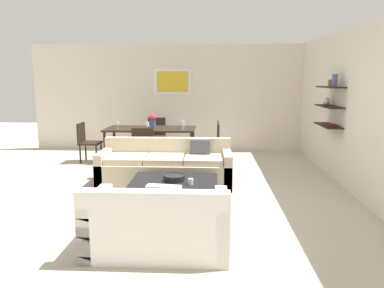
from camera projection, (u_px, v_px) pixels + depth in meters
name	position (u px, v px, depth m)	size (l,w,h in m)	color
ground_plane	(169.00, 189.00, 6.26)	(18.00, 18.00, 0.00)	#BCB29E
back_wall_unit	(195.00, 98.00, 9.48)	(8.40, 0.09, 2.70)	silver
right_wall_shelf_unit	(343.00, 108.00, 6.47)	(0.34, 8.20, 2.70)	silver
sofa_beige	(166.00, 168.00, 6.55)	(2.31, 0.90, 0.78)	beige
loveseat_white	(158.00, 224.00, 4.02)	(1.53, 0.90, 0.78)	white
coffee_table	(174.00, 194.00, 5.38)	(1.27, 1.10, 0.38)	black
decorative_bowl	(174.00, 177.00, 5.41)	(0.32, 0.32, 0.09)	black
candle_jar	(191.00, 182.00, 5.20)	(0.07, 0.07, 0.09)	silver
dining_table	(151.00, 131.00, 8.31)	(2.01, 0.91, 0.75)	black
dining_chair_left_near	(86.00, 140.00, 8.22)	(0.44, 0.44, 0.88)	black
dining_chair_right_near	(213.00, 141.00, 8.08)	(0.44, 0.44, 0.88)	black
dining_chair_head	(156.00, 133.00, 9.19)	(0.44, 0.44, 0.88)	black
dining_chair_right_far	(213.00, 138.00, 8.48)	(0.44, 0.44, 0.88)	black
dining_chair_foot	(144.00, 146.00, 7.50)	(0.44, 0.44, 0.88)	black
wine_glass_right_near	(182.00, 124.00, 8.14)	(0.08, 0.08, 0.17)	silver
wine_glass_foot	(147.00, 124.00, 7.89)	(0.08, 0.08, 0.19)	silver
wine_glass_right_far	(183.00, 123.00, 8.36)	(0.07, 0.07, 0.15)	silver
wine_glass_left_near	(117.00, 123.00, 8.21)	(0.08, 0.08, 0.16)	silver
wine_glass_head	(153.00, 121.00, 8.67)	(0.06, 0.06, 0.17)	silver
centerpiece_vase	(153.00, 120.00, 8.31)	(0.16, 0.16, 0.31)	#4C518C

